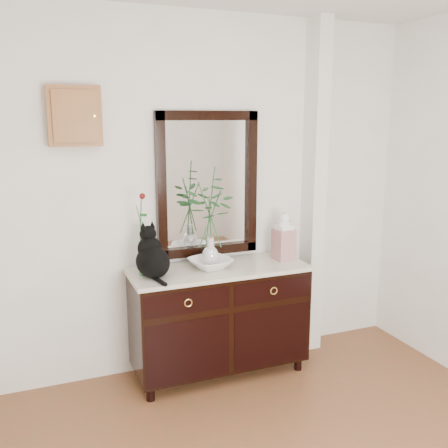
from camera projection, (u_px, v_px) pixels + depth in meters
name	position (u px, v px, depth m)	size (l,w,h in m)	color
wall_back	(195.00, 197.00, 3.79)	(3.60, 0.04, 2.70)	white
pilaster	(314.00, 191.00, 4.08)	(0.12, 0.20, 2.70)	white
sideboard	(219.00, 315.00, 3.78)	(1.33, 0.52, 0.82)	black
wall_mirror	(208.00, 185.00, 3.80)	(0.80, 0.06, 1.10)	black
key_cabinet	(74.00, 116.00, 3.32)	(0.35, 0.10, 0.40)	brown
cat	(153.00, 252.00, 3.45)	(0.26, 0.31, 0.36)	black
lotus_bowl	(210.00, 263.00, 3.67)	(0.30, 0.30, 0.07)	white
vase_branches	(210.00, 216.00, 3.60)	(0.35, 0.35, 0.74)	silver
bud_vase_rose	(141.00, 234.00, 3.46)	(0.07, 0.07, 0.60)	#2C5F39
ginger_jar	(284.00, 235.00, 3.88)	(0.14, 0.14, 0.38)	silver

